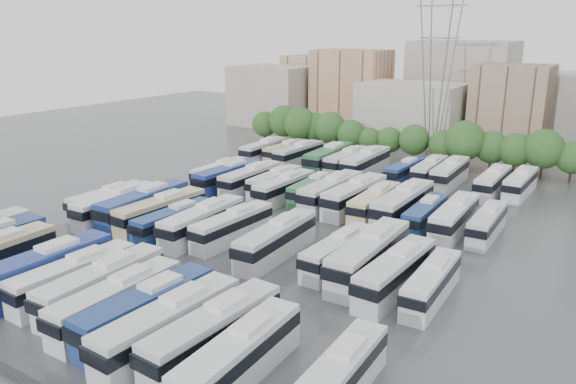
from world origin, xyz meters
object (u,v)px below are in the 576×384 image
Objects in this scene: bus_r0_s6 at (102,285)px; bus_r3_s13 at (520,183)px; bus_r2_s6 at (314,189)px; bus_r1_s1 at (117,205)px; bus_r1_s5 at (203,222)px; bus_r2_s1 at (221,173)px; bus_r0_s7 at (117,301)px; bus_r1_s3 at (161,212)px; bus_r3_s1 at (286,151)px; bus_r3_s4 at (329,158)px; bus_r3_s5 at (347,161)px; bus_r2_s2 at (228,177)px; bus_r2_s5 at (285,188)px; bus_r3_s2 at (299,154)px; bus_r1_s2 at (144,205)px; bus_r1_s11 at (369,255)px; bus_r2_s11 at (425,215)px; bus_r3_s8 at (405,171)px; bus_r3_s10 at (450,173)px; bus_r0_s13 at (338,379)px; bus_r2_s3 at (251,179)px; bus_r2_s7 at (331,192)px; bus_r2_s8 at (355,196)px; bus_r1_s0 at (107,200)px; bus_r1_s12 at (396,272)px; bus_r0_s8 at (146,310)px; bus_r0_s10 at (214,332)px; bus_r2_s12 at (455,217)px; bus_r2_s9 at (375,203)px; bus_r0_s5 at (74,277)px; bus_r3_s12 at (493,182)px; bus_r3_s0 at (264,150)px; bus_r1_s13 at (432,283)px; bus_r2_s10 at (403,204)px; bus_r2_s13 at (487,223)px; electricity_pylon at (438,52)px; bus_r1_s4 at (175,221)px; bus_r1_s6 at (233,226)px; bus_r3_s6 at (366,163)px.

bus_r0_s6 reaches higher than bus_r3_s13.
bus_r1_s1 is at bearing -132.73° from bus_r2_s6.
bus_r2_s1 is (-13.03, 18.94, -0.19)m from bus_r1_s5.
bus_r0_s7 is 26.15m from bus_r1_s1.
bus_r1_s3 reaches higher than bus_r3_s1.
bus_r3_s4 is 1.10× the size of bus_r3_s5.
bus_r2_s2 is (-13.47, 33.75, 0.04)m from bus_r0_s6.
bus_r2_s5 is 21.29m from bus_r3_s2.
bus_r1_s11 is at bearing -1.25° from bus_r1_s2.
bus_r3_s1 reaches higher than bus_r2_s11.
bus_r3_s10 is (6.50, 1.32, 0.26)m from bus_r3_s8.
bus_r3_s8 is at bearing 71.70° from bus_r1_s5.
bus_r1_s5 reaches higher than bus_r0_s13.
bus_r2_s7 is at bearing 0.21° from bus_r2_s3.
bus_r2_s8 is (3.38, 0.18, -0.00)m from bus_r2_s7.
bus_r1_s12 is (39.56, -1.05, 0.19)m from bus_r1_s0.
bus_r1_s1 is at bearing 145.99° from bus_r0_s8.
bus_r0_s10 is 62.01m from bus_r3_s1.
bus_r0_s7 is 38.63m from bus_r2_s12.
bus_r2_s5 is at bearing 178.06° from bus_r2_s11.
bus_r2_s9 is 0.95× the size of bus_r2_s12.
bus_r1_s5 reaches higher than bus_r3_s5.
bus_r2_s5 is 1.02× the size of bus_r3_s13.
bus_r0_s5 is 57.14m from bus_r3_s12.
bus_r2_s5 is 10.03m from bus_r2_s8.
bus_r0_s13 is 68.05m from bus_r3_s0.
bus_r1_s13 is at bearing -76.39° from bus_r3_s10.
bus_r3_s2 is (3.47, 16.90, 0.14)m from bus_r2_s1.
bus_r0_s5 reaches higher than bus_r1_s0.
bus_r2_s5 is at bearing -176.74° from bus_r2_s10.
bus_r1_s13 is 1.00× the size of bus_r2_s13.
bus_r0_s8 is 21.32m from bus_r1_s11.
electricity_pylon reaches higher than bus_r3_s4.
bus_r2_s11 is at bearing -173.86° from bus_r2_s13.
bus_r0_s5 reaches higher than bus_r3_s12.
bus_r3_s8 is at bearing 85.90° from bus_r0_s7.
bus_r2_s6 reaches higher than bus_r1_s4.
bus_r3_s5 reaches higher than bus_r0_s7.
bus_r3_s10 is at bearing 64.47° from bus_r1_s4.
bus_r1_s6 is 0.98× the size of bus_r3_s12.
bus_r1_s0 is (-32.60, 17.75, -0.23)m from bus_r0_s10.
bus_r1_s1 is at bearing -147.05° from bus_r2_s9.
bus_r3_s5 is (16.15, 35.24, 0.21)m from bus_r1_s0.
bus_r0_s6 is 3.58m from bus_r0_s7.
bus_r1_s12 is 1.15× the size of bus_r2_s13.
bus_r2_s11 is (6.80, -0.61, -0.14)m from bus_r2_s9.
bus_r0_s13 is at bearing -74.22° from bus_r2_s10.
bus_r3_s0 is (-10.00, 35.34, -0.09)m from bus_r1_s3.
bus_r0_s8 is at bearing -45.06° from bus_r1_s2.
bus_r1_s12 is at bearing -62.06° from bus_r3_s6.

